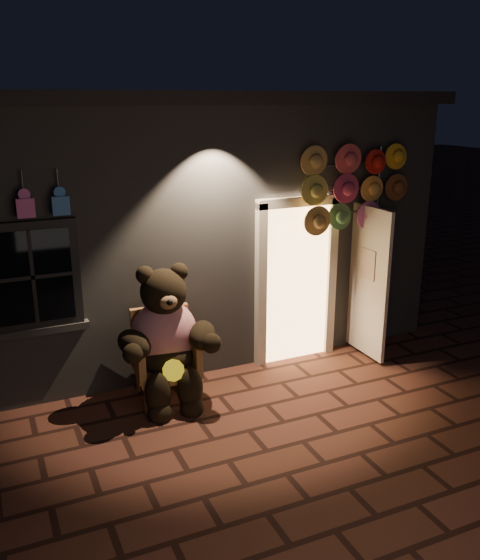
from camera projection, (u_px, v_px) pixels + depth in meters
ground at (249, 431)px, 6.29m from camera, size 60.00×60.00×0.00m
shop_building at (142, 208)px, 9.25m from camera, size 7.30×5.95×3.51m
wicker_armchair at (164, 354)px, 6.89m from camera, size 0.77×0.71×1.04m
teddy_bear at (166, 339)px, 6.70m from camera, size 1.22×0.99×1.69m
hat_rack at (355, 189)px, 7.54m from camera, size 1.58×0.22×2.80m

